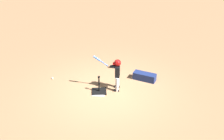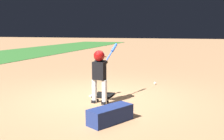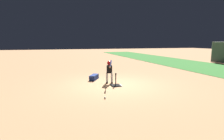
% 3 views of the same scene
% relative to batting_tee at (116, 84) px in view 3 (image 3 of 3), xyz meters
% --- Properties ---
extents(ground_plane, '(90.00, 90.00, 0.00)m').
position_rel_batting_tee_xyz_m(ground_plane, '(-0.23, 0.01, -0.07)').
color(ground_plane, '#AD7F56').
extents(home_plate, '(0.50, 0.50, 0.02)m').
position_rel_batting_tee_xyz_m(home_plate, '(0.02, 0.07, -0.06)').
color(home_plate, white).
rests_on(home_plate, ground_plane).
extents(batting_tee, '(0.50, 0.45, 0.62)m').
position_rel_batting_tee_xyz_m(batting_tee, '(0.00, 0.00, 0.00)').
color(batting_tee, black).
rests_on(batting_tee, ground_plane).
extents(batter_child, '(0.94, 0.38, 1.28)m').
position_rel_batting_tee_xyz_m(batter_child, '(-0.61, -0.14, 0.67)').
color(batter_child, silver).
rests_on(batter_child, ground_plane).
extents(baseball, '(0.07, 0.07, 0.07)m').
position_rel_batting_tee_xyz_m(baseball, '(1.75, -1.01, -0.03)').
color(baseball, white).
rests_on(baseball, ground_plane).
extents(equipment_bag, '(0.89, 0.69, 0.28)m').
position_rel_batting_tee_xyz_m(equipment_bag, '(-1.72, -0.72, 0.07)').
color(equipment_bag, navy).
rests_on(equipment_bag, ground_plane).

